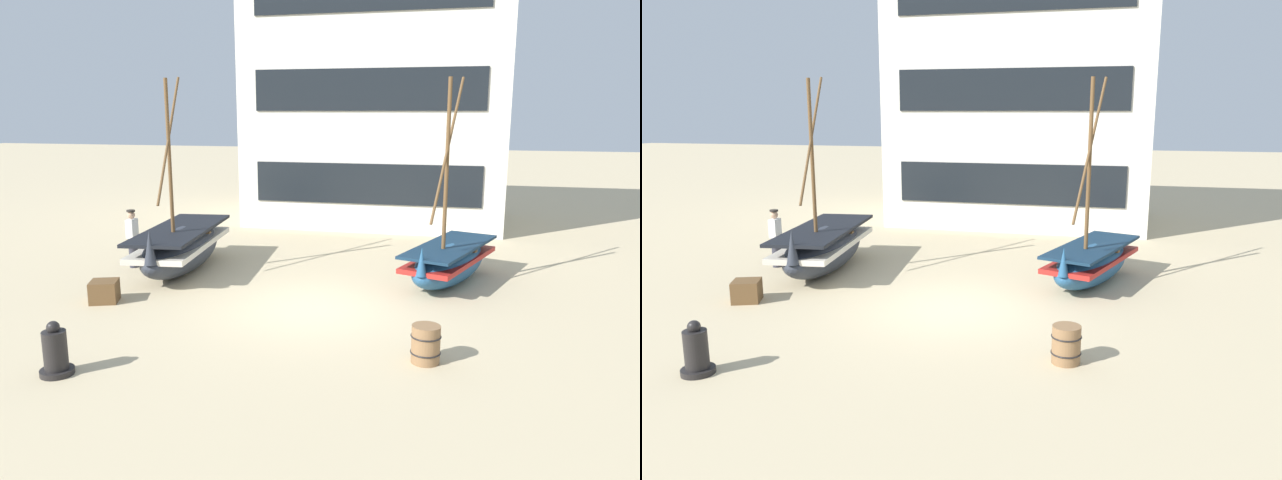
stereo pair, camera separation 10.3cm
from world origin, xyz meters
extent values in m
plane|color=#CCB78E|center=(0.00, 0.00, 0.00)|extent=(120.00, 120.00, 0.00)
ellipsoid|color=#23517A|center=(3.04, 2.93, 0.51)|extent=(2.49, 4.12, 1.02)
cube|color=red|center=(3.04, 2.93, 0.64)|extent=(2.45, 3.98, 0.12)
cube|color=#132C43|center=(3.04, 2.93, 0.98)|extent=(2.50, 4.06, 0.07)
cone|color=#23517A|center=(2.44, 1.15, 0.97)|extent=(0.33, 0.33, 0.71)
cylinder|color=brown|center=(2.88, 2.47, 2.99)|extent=(0.10, 0.10, 4.55)
cylinder|color=brown|center=(2.88, 2.47, 3.54)|extent=(0.67, 1.79, 3.53)
cube|color=brown|center=(3.14, 3.21, 0.87)|extent=(1.22, 0.55, 0.06)
ellipsoid|color=#2D333D|center=(-4.38, 2.39, 0.62)|extent=(2.16, 4.85, 1.24)
cube|color=silver|center=(-4.38, 2.39, 0.78)|extent=(2.16, 4.67, 0.15)
cube|color=black|center=(-4.38, 2.39, 1.19)|extent=(2.20, 4.77, 0.09)
cone|color=#2D333D|center=(-4.09, 0.16, 1.18)|extent=(0.35, 0.35, 0.87)
cylinder|color=brown|center=(-4.31, 1.81, 3.08)|extent=(0.10, 0.10, 4.42)
cylinder|color=brown|center=(-4.31, 1.81, 3.73)|extent=(0.33, 2.05, 3.27)
cube|color=brown|center=(-4.42, 2.74, 1.05)|extent=(1.51, 0.35, 0.06)
cylinder|color=#33333D|center=(-5.91, 2.40, 0.44)|extent=(0.26, 0.26, 0.88)
cube|color=silver|center=(-5.91, 2.40, 1.15)|extent=(0.23, 0.37, 0.54)
sphere|color=tan|center=(-5.91, 2.40, 1.54)|extent=(0.22, 0.22, 0.22)
cylinder|color=#2D2823|center=(-5.91, 2.40, 1.66)|extent=(0.24, 0.24, 0.05)
cylinder|color=black|center=(-3.35, -4.49, 0.05)|extent=(0.58, 0.58, 0.10)
cylinder|color=black|center=(-3.35, -4.49, 0.44)|extent=(0.40, 0.40, 0.69)
sphere|color=black|center=(-3.35, -4.49, 0.86)|extent=(0.22, 0.22, 0.22)
cylinder|color=olive|center=(2.80, -2.47, 0.35)|extent=(0.52, 0.52, 0.70)
torus|color=black|center=(2.80, -2.47, 0.50)|extent=(0.56, 0.56, 0.03)
torus|color=black|center=(2.80, -2.47, 0.20)|extent=(0.56, 0.56, 0.03)
cube|color=brown|center=(-4.87, -0.70, 0.26)|extent=(0.80, 0.80, 0.52)
cube|color=silver|center=(-0.19, 11.93, 5.02)|extent=(9.87, 6.08, 10.05)
cube|color=black|center=(-0.19, 8.86, 1.84)|extent=(8.29, 0.06, 1.47)
cube|color=black|center=(-0.19, 8.86, 5.19)|extent=(8.29, 0.06, 1.47)
camera|label=1|loc=(3.35, -12.83, 4.46)|focal=33.82mm
camera|label=2|loc=(3.45, -12.81, 4.46)|focal=33.82mm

